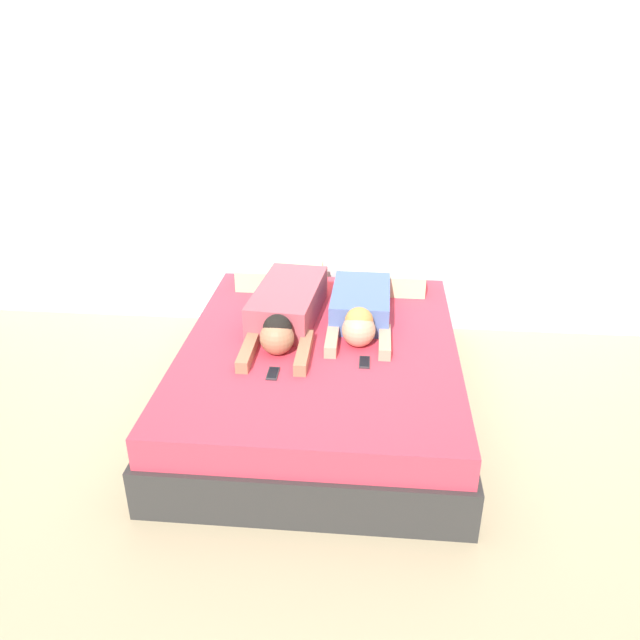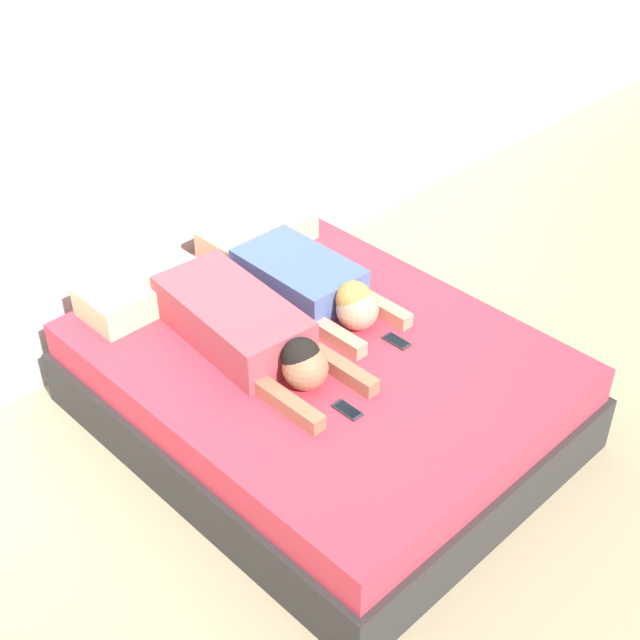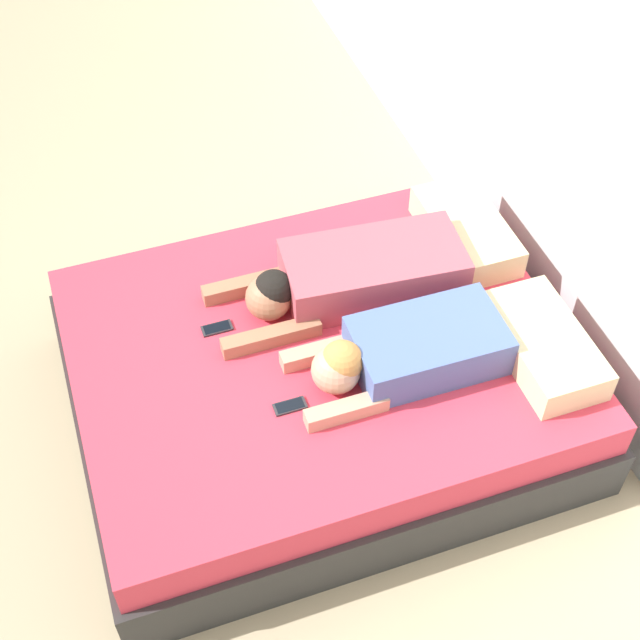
% 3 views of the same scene
% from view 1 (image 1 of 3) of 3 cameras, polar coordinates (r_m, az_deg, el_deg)
% --- Properties ---
extents(ground_plane, '(12.00, 12.00, 0.00)m').
position_cam_1_polar(ground_plane, '(4.00, 0.00, -7.95)').
color(ground_plane, tan).
extents(wall_back, '(12.00, 0.06, 2.60)m').
position_cam_1_polar(wall_back, '(4.61, 1.42, 14.41)').
color(wall_back, silver).
rests_on(wall_back, ground_plane).
extents(bed, '(1.69, 2.13, 0.47)m').
position_cam_1_polar(bed, '(3.88, 0.00, -5.14)').
color(bed, '#2D2D2D').
rests_on(bed, ground_plane).
extents(pillow_head_left, '(0.60, 0.31, 0.15)m').
position_cam_1_polar(pillow_head_left, '(4.53, -3.67, 4.07)').
color(pillow_head_left, beige).
rests_on(pillow_head_left, bed).
extents(pillow_head_right, '(0.60, 0.31, 0.15)m').
position_cam_1_polar(pillow_head_right, '(4.48, 5.69, 3.73)').
color(pillow_head_right, beige).
rests_on(pillow_head_right, bed).
extents(person_left, '(0.45, 1.14, 0.23)m').
position_cam_1_polar(person_left, '(3.94, -3.12, 1.01)').
color(person_left, '#B24C59').
rests_on(person_left, bed).
extents(person_right, '(0.38, 0.89, 0.23)m').
position_cam_1_polar(person_right, '(3.95, 3.70, 0.93)').
color(person_right, '#4C66A5').
rests_on(person_right, bed).
extents(cell_phone_left, '(0.06, 0.13, 0.01)m').
position_cam_1_polar(cell_phone_left, '(3.45, -4.33, -4.89)').
color(cell_phone_left, '#2D2D33').
rests_on(cell_phone_left, bed).
extents(cell_phone_right, '(0.06, 0.13, 0.01)m').
position_cam_1_polar(cell_phone_right, '(3.55, 4.08, -3.86)').
color(cell_phone_right, '#2D2D33').
rests_on(cell_phone_right, bed).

